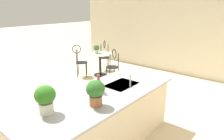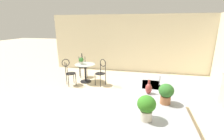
# 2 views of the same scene
# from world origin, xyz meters

# --- Properties ---
(ground_plane) EXTENTS (40.00, 40.00, 0.00)m
(ground_plane) POSITION_xyz_m (0.00, 0.00, 0.00)
(ground_plane) COLOR beige
(wall_left_window) EXTENTS (0.12, 7.80, 2.70)m
(wall_left_window) POSITION_xyz_m (-4.26, 0.00, 1.35)
(wall_left_window) COLOR beige
(wall_left_window) RESTS_ON ground
(kitchen_island) EXTENTS (2.80, 1.06, 0.92)m
(kitchen_island) POSITION_xyz_m (0.30, 0.85, 0.46)
(kitchen_island) COLOR beige
(kitchen_island) RESTS_ON ground
(bistro_table) EXTENTS (0.80, 0.80, 0.74)m
(bistro_table) POSITION_xyz_m (-2.35, -1.61, 0.45)
(bistro_table) COLOR black
(bistro_table) RESTS_ON ground
(chair_near_window) EXTENTS (0.52, 0.52, 1.04)m
(chair_near_window) POSITION_xyz_m (-2.93, -1.96, 0.57)
(chair_near_window) COLOR black
(chair_near_window) RESTS_ON ground
(chair_by_island) EXTENTS (0.51, 0.52, 1.04)m
(chair_by_island) POSITION_xyz_m (-2.12, -0.88, 0.57)
(chair_by_island) COLOR black
(chair_by_island) RESTS_ON ground
(chair_toward_desk) EXTENTS (0.54, 0.54, 1.04)m
(chair_toward_desk) POSITION_xyz_m (-1.89, -2.07, 0.57)
(chair_toward_desk) COLOR black
(chair_toward_desk) RESTS_ON ground
(sink_faucet) EXTENTS (0.02, 0.02, 0.22)m
(sink_faucet) POSITION_xyz_m (-0.25, 1.03, 1.03)
(sink_faucet) COLOR #B2B5BA
(sink_faucet) RESTS_ON kitchen_island
(potted_plant_on_table) EXTENTS (0.19, 0.19, 0.27)m
(potted_plant_on_table) POSITION_xyz_m (-2.33, -1.75, 0.89)
(potted_plant_on_table) COLOR beige
(potted_plant_on_table) RESTS_ON bistro_table
(potted_plant_counter_near) EXTENTS (0.26, 0.26, 0.36)m
(potted_plant_counter_near) POSITION_xyz_m (0.60, 1.06, 1.13)
(potted_plant_counter_near) COLOR #9E603D
(potted_plant_counter_near) RESTS_ON kitchen_island
(potted_plant_counter_far) EXTENTS (0.26, 0.26, 0.37)m
(potted_plant_counter_far) POSITION_xyz_m (1.15, 0.73, 1.13)
(potted_plant_counter_far) COLOR beige
(potted_plant_counter_far) RESTS_ON kitchen_island
(vase_on_counter) EXTENTS (0.13, 0.13, 0.29)m
(vase_on_counter) POSITION_xyz_m (0.25, 0.78, 1.03)
(vase_on_counter) COLOR #993D38
(vase_on_counter) RESTS_ON kitchen_island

